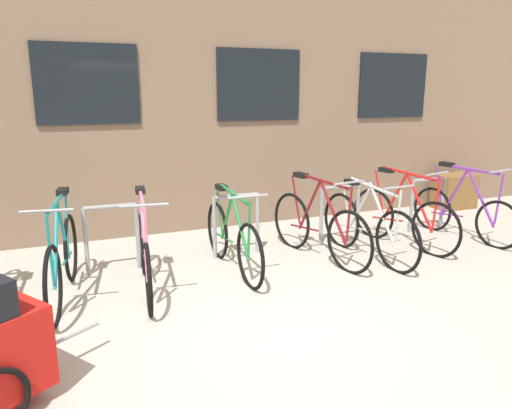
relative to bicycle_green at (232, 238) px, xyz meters
name	(u,v)px	position (x,y,z in m)	size (l,w,h in m)	color
ground_plane	(271,326)	(-0.14, -1.42, -0.39)	(42.00, 42.00, 0.00)	#B2ADA0
storefront_building	(140,65)	(-0.14, 4.96, 2.13)	(28.00, 6.41, 5.04)	#7A604C
bike_rack	(236,218)	(0.22, 0.48, 0.10)	(6.62, 0.05, 0.79)	gray
bicycle_green	(232,238)	(0.00, 0.00, 0.00)	(0.44, 1.78, 1.00)	black
bicycle_teal	(62,260)	(-1.81, -0.09, 0.02)	(0.46, 1.82, 1.07)	black
bicycle_purple	(463,212)	(3.42, -0.02, -0.01)	(0.47, 1.68, 1.06)	black
bicycle_silver	(367,227)	(1.69, -0.22, 0.01)	(0.44, 1.79, 1.01)	black
bicycle_red	(403,217)	(2.40, 0.01, 0.01)	(0.55, 1.69, 1.08)	black
bicycle_maroon	(318,227)	(1.11, -0.01, 0.02)	(0.50, 1.82, 1.07)	black
bicycle_pink	(145,254)	(-1.02, -0.20, 0.00)	(0.44, 1.78, 1.05)	black
planter_box	(454,191)	(4.66, 1.43, -0.09)	(0.70, 0.44, 0.60)	brown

